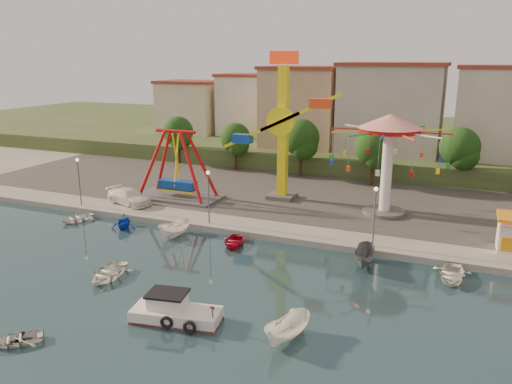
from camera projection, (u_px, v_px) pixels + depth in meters
The scene contains 31 objects.
ground at pixel (223, 300), 34.85m from camera, with size 200.00×200.00×0.00m, color #142A37.
quay_deck at pixel (377, 150), 89.93m from camera, with size 200.00×100.00×0.60m, color #9E998E.
asphalt_pad at pixel (332, 190), 61.39m from camera, with size 90.00×28.00×0.01m, color #4C4944.
hill_terrace at pixel (382, 139), 94.07m from camera, with size 200.00×60.00×3.00m, color #384C26.
pirate_ship_ride at pixel (177, 166), 57.01m from camera, with size 10.00×5.00×8.00m.
kamikaze_tower at pixel (286, 133), 55.50m from camera, with size 9.19×3.10×16.50m.
wave_swinger at pixel (389, 142), 50.18m from camera, with size 11.60×11.60×10.40m.
lamp_post_0 at pixel (79, 183), 54.61m from camera, with size 0.14×0.14×5.00m, color #59595E.
lamp_post_1 at pixel (209, 199), 48.61m from camera, with size 0.14×0.14×5.00m, color #59595E.
lamp_post_2 at pixel (374, 218), 42.61m from camera, with size 0.14×0.14×5.00m, color #59595E.
tree_0 at pixel (178, 132), 76.08m from camera, with size 4.60×4.60×7.19m.
tree_1 at pixel (235, 138), 71.74m from camera, with size 4.35×4.35×6.80m.
tree_2 at pixel (301, 138), 67.42m from camera, with size 5.02×5.02×7.85m.
tree_3 at pixel (373, 147), 62.48m from camera, with size 4.68×4.68×7.32m.
tree_4 at pixel (460, 147), 61.34m from camera, with size 4.86×4.86×7.60m.
building_0 at pixel (168, 102), 86.03m from camera, with size 9.26×9.53×11.87m, color beige.
building_1 at pixel (245, 112), 86.66m from camera, with size 12.33×9.01×8.63m, color silver.
building_2 at pixel (319, 107), 81.91m from camera, with size 11.95×9.28×11.23m, color tan.
building_3 at pixel (402, 119), 74.19m from camera, with size 12.59×10.50×9.20m, color beige.
building_4 at pixel (501, 120), 72.16m from camera, with size 10.75×9.23×9.24m, color beige.
cabin_motorboat at pixel (174, 313), 31.99m from camera, with size 6.00×3.17×2.01m.
rowboat_a at pixel (108, 273), 38.26m from camera, with size 2.93×4.10×0.85m, color white.
rowboat_b at pixel (17, 339), 29.49m from camera, with size 2.10×2.94×0.61m, color silver.
skiff at pixel (288, 330), 29.61m from camera, with size 1.50×3.98×1.54m, color white.
van at pixel (129, 197), 55.42m from camera, with size 2.36×5.80×1.68m, color white.
moored_boat_0 at pixel (77, 218), 51.65m from camera, with size 2.52×3.52×0.73m, color silver.
moored_boat_1 at pixel (124, 221), 49.33m from camera, with size 2.43×2.82×1.48m, color blue.
moored_boat_2 at pixel (175, 229), 47.12m from camera, with size 1.44×3.83×1.48m, color silver.
moored_boat_3 at pixel (234, 242), 44.91m from camera, with size 2.50×3.50×0.73m, color #AB0D24.
moored_boat_5 at pixel (365, 257), 40.39m from camera, with size 1.56×4.14×1.60m, color #58585D.
moored_boat_6 at pixel (452, 274), 38.00m from camera, with size 2.89×4.05×0.84m, color white.
Camera 1 is at (14.43, -28.30, 16.38)m, focal length 35.00 mm.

